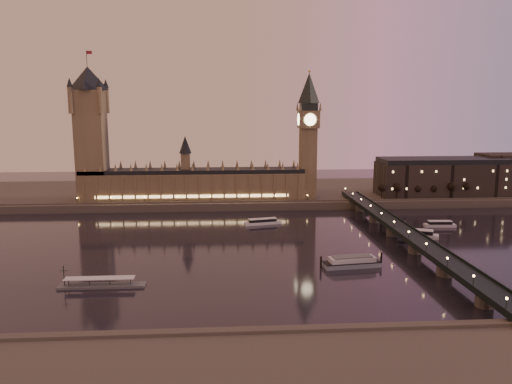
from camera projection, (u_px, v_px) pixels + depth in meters
ground at (250, 247)px, 294.33m from camera, size 700.00×700.00×0.00m
far_embankment at (273, 193)px, 457.94m from camera, size 560.00×130.00×6.00m
palace_of_westminster at (193, 180)px, 406.90m from camera, size 180.00×26.62×52.00m
victoria_tower at (91, 126)px, 394.11m from camera, size 31.68×31.68×118.00m
big_ben at (308, 128)px, 405.73m from camera, size 17.68×17.68×104.00m
westminster_bridge at (403, 235)px, 299.34m from camera, size 13.20×260.00×15.30m
city_block at (466, 175)px, 431.87m from camera, size 155.00×45.00×34.00m
bare_tree_0 at (380, 189)px, 406.18m from camera, size 5.96×5.96×12.12m
bare_tree_1 at (398, 189)px, 407.14m from camera, size 5.96×5.96×12.12m
bare_tree_2 at (416, 188)px, 408.10m from camera, size 5.96×5.96×12.12m
bare_tree_3 at (433, 188)px, 409.06m from camera, size 5.96×5.96×12.12m
bare_tree_4 at (451, 188)px, 410.02m from camera, size 5.96×5.96×12.12m
bare_tree_5 at (468, 188)px, 410.98m from camera, size 5.96×5.96×12.12m
cruise_boat_a at (263, 222)px, 349.21m from camera, size 26.73×11.16×4.18m
cruise_boat_b at (416, 234)px, 315.47m from camera, size 28.08×16.83×5.08m
cruise_boat_c at (440, 224)px, 342.22m from camera, size 21.41×7.01×4.22m
moored_barge at (352, 262)px, 257.30m from camera, size 33.83×12.02×6.25m
pontoon_pier at (101, 285)px, 229.16m from camera, size 39.12×6.52×10.43m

